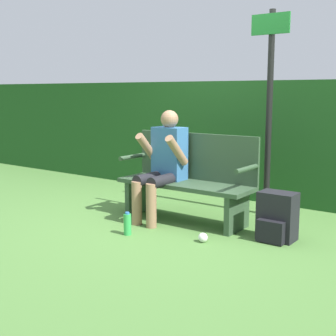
{
  "coord_description": "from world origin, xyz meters",
  "views": [
    {
      "loc": [
        2.8,
        -4.14,
        1.41
      ],
      "look_at": [
        -0.15,
        -0.1,
        0.59
      ],
      "focal_mm": 50.0,
      "sensor_mm": 36.0,
      "label": 1
    }
  ],
  "objects_px": {
    "water_bottle": "(127,224)",
    "signpost": "(269,100)",
    "backpack": "(277,218)",
    "park_bench": "(188,179)",
    "parked_car": "(239,113)",
    "person_seated": "(164,161)"
  },
  "relations": [
    {
      "from": "water_bottle",
      "to": "parked_car",
      "type": "xyz_separation_m",
      "value": [
        -4.85,
        11.61,
        0.55
      ]
    },
    {
      "from": "backpack",
      "to": "signpost",
      "type": "bearing_deg",
      "value": 120.48
    },
    {
      "from": "park_bench",
      "to": "backpack",
      "type": "bearing_deg",
      "value": -5.54
    },
    {
      "from": "backpack",
      "to": "signpost",
      "type": "distance_m",
      "value": 1.46
    },
    {
      "from": "signpost",
      "to": "water_bottle",
      "type": "bearing_deg",
      "value": -116.54
    },
    {
      "from": "park_bench",
      "to": "person_seated",
      "type": "relative_size",
      "value": 1.27
    },
    {
      "from": "person_seated",
      "to": "parked_car",
      "type": "bearing_deg",
      "value": 113.69
    },
    {
      "from": "backpack",
      "to": "signpost",
      "type": "relative_size",
      "value": 0.2
    },
    {
      "from": "backpack",
      "to": "water_bottle",
      "type": "xyz_separation_m",
      "value": [
        -1.26,
        -0.72,
        -0.11
      ]
    },
    {
      "from": "person_seated",
      "to": "parked_car",
      "type": "distance_m",
      "value": 11.92
    },
    {
      "from": "water_bottle",
      "to": "signpost",
      "type": "bearing_deg",
      "value": 63.46
    },
    {
      "from": "water_bottle",
      "to": "parked_car",
      "type": "height_order",
      "value": "parked_car"
    },
    {
      "from": "park_bench",
      "to": "parked_car",
      "type": "bearing_deg",
      "value": 115.01
    },
    {
      "from": "water_bottle",
      "to": "parked_car",
      "type": "distance_m",
      "value": 12.59
    },
    {
      "from": "park_bench",
      "to": "parked_car",
      "type": "xyz_separation_m",
      "value": [
        -5.03,
        10.78,
        0.2
      ]
    },
    {
      "from": "backpack",
      "to": "park_bench",
      "type": "bearing_deg",
      "value": 174.46
    },
    {
      "from": "parked_car",
      "to": "signpost",
      "type": "bearing_deg",
      "value": -71.46
    },
    {
      "from": "person_seated",
      "to": "water_bottle",
      "type": "xyz_separation_m",
      "value": [
        0.07,
        -0.69,
        -0.55
      ]
    },
    {
      "from": "person_seated",
      "to": "park_bench",
      "type": "bearing_deg",
      "value": 30.11
    },
    {
      "from": "signpost",
      "to": "parked_car",
      "type": "height_order",
      "value": "signpost"
    },
    {
      "from": "backpack",
      "to": "water_bottle",
      "type": "distance_m",
      "value": 1.45
    },
    {
      "from": "person_seated",
      "to": "signpost",
      "type": "xyz_separation_m",
      "value": [
        0.84,
        0.86,
        0.66
      ]
    }
  ]
}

